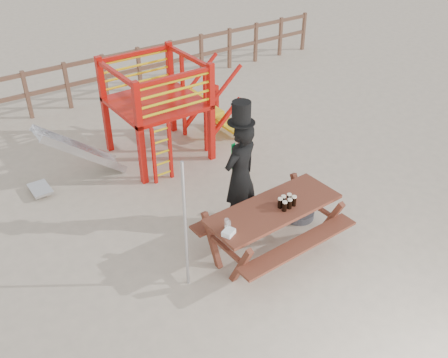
% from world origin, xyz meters
% --- Properties ---
extents(ground, '(60.00, 60.00, 0.00)m').
position_xyz_m(ground, '(0.00, 0.00, 0.00)').
color(ground, '#BCAA92').
rests_on(ground, ground).
extents(back_fence, '(15.09, 0.09, 1.20)m').
position_xyz_m(back_fence, '(0.00, 7.00, 0.74)').
color(back_fence, brown).
rests_on(back_fence, ground).
extents(playground_fort, '(4.71, 1.84, 2.10)m').
position_xyz_m(playground_fort, '(0.12, 3.58, 1.07)').
color(playground_fort, red).
rests_on(playground_fort, ground).
extents(picnic_table, '(2.22, 1.56, 0.85)m').
position_xyz_m(picnic_table, '(0.15, -0.19, 0.54)').
color(picnic_table, brown).
rests_on(picnic_table, ground).
extents(man_with_hat, '(0.80, 0.61, 2.30)m').
position_xyz_m(man_with_hat, '(0.13, 0.67, 1.03)').
color(man_with_hat, black).
rests_on(man_with_hat, ground).
extents(metal_pole, '(0.05, 0.05, 2.13)m').
position_xyz_m(metal_pole, '(-1.37, -0.06, 1.06)').
color(metal_pole, '#B2B2B7').
rests_on(metal_pole, ground).
extents(parasol_base, '(0.55, 0.55, 0.23)m').
position_xyz_m(parasol_base, '(1.10, 0.21, 0.06)').
color(parasol_base, '#333338').
rests_on(parasol_base, ground).
extents(paper_bag, '(0.22, 0.20, 0.08)m').
position_xyz_m(paper_bag, '(-0.82, -0.32, 0.89)').
color(paper_bag, white).
rests_on(paper_bag, picnic_table).
extents(stout_pints, '(0.29, 0.20, 0.17)m').
position_xyz_m(stout_pints, '(0.31, -0.29, 0.93)').
color(stout_pints, black).
rests_on(stout_pints, picnic_table).
extents(empty_glasses, '(0.08, 0.13, 0.15)m').
position_xyz_m(empty_glasses, '(-0.75, -0.20, 0.92)').
color(empty_glasses, silver).
rests_on(empty_glasses, picnic_table).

